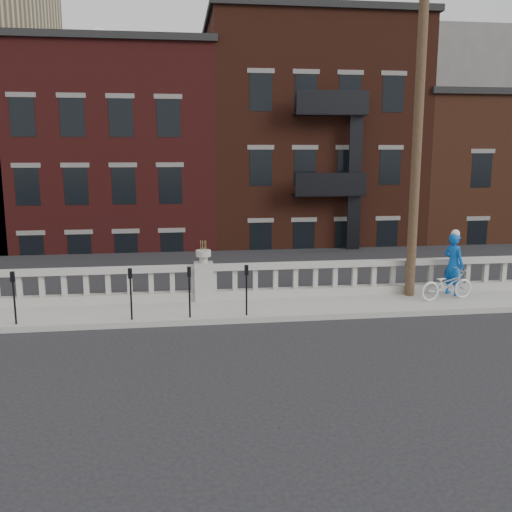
% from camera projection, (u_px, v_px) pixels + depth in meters
% --- Properties ---
extents(ground, '(120.00, 120.00, 0.00)m').
position_uv_depth(ground, '(213.00, 350.00, 12.99)').
color(ground, black).
rests_on(ground, ground).
extents(sidewalk, '(32.00, 2.20, 0.15)m').
position_uv_depth(sidewalk, '(206.00, 311.00, 15.89)').
color(sidewalk, gray).
rests_on(sidewalk, ground).
extents(balustrade, '(28.00, 0.34, 1.03)m').
position_uv_depth(balustrade, '(204.00, 283.00, 16.71)').
color(balustrade, gray).
rests_on(balustrade, sidewalk).
extents(planter_pedestal, '(0.55, 0.55, 1.76)m').
position_uv_depth(planter_pedestal, '(204.00, 277.00, 16.68)').
color(planter_pedestal, gray).
rests_on(planter_pedestal, sidewalk).
extents(lower_level, '(80.00, 44.00, 20.80)m').
position_uv_depth(lower_level, '(198.00, 180.00, 35.02)').
color(lower_level, '#605E59').
rests_on(lower_level, ground).
extents(utility_pole, '(1.60, 0.28, 10.00)m').
position_uv_depth(utility_pole, '(418.00, 123.00, 16.36)').
color(utility_pole, '#422D1E').
rests_on(utility_pole, sidewalk).
extents(parking_meter_a, '(0.10, 0.09, 1.36)m').
position_uv_depth(parking_meter_a, '(14.00, 292.00, 14.25)').
color(parking_meter_a, black).
rests_on(parking_meter_a, sidewalk).
extents(parking_meter_b, '(0.10, 0.09, 1.36)m').
position_uv_depth(parking_meter_b, '(131.00, 288.00, 14.63)').
color(parking_meter_b, black).
rests_on(parking_meter_b, sidewalk).
extents(parking_meter_c, '(0.10, 0.09, 1.36)m').
position_uv_depth(parking_meter_c, '(189.00, 286.00, 14.84)').
color(parking_meter_c, black).
rests_on(parking_meter_c, sidewalk).
extents(parking_meter_d, '(0.10, 0.09, 1.36)m').
position_uv_depth(parking_meter_d, '(246.00, 284.00, 15.04)').
color(parking_meter_d, black).
rests_on(parking_meter_d, sidewalk).
extents(bicycle, '(1.79, 0.90, 0.90)m').
position_uv_depth(bicycle, '(447.00, 285.00, 16.71)').
color(bicycle, silver).
rests_on(bicycle, sidewalk).
extents(cyclist, '(0.69, 0.81, 1.89)m').
position_uv_depth(cyclist, '(453.00, 264.00, 17.20)').
color(cyclist, '#0C52B5').
rests_on(cyclist, sidewalk).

